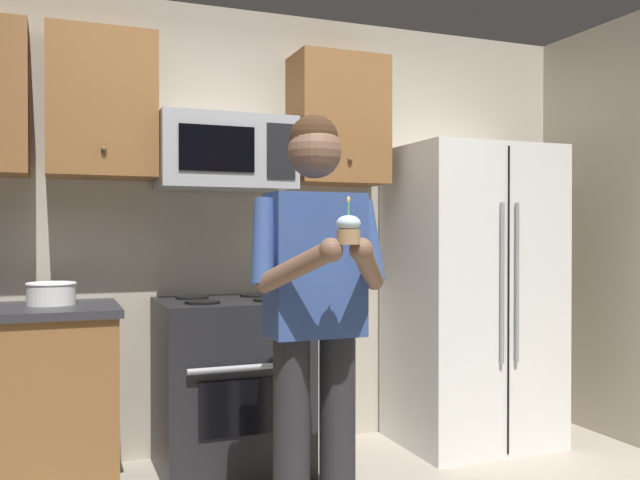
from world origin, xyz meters
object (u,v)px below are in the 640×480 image
at_px(oven_range, 231,385).
at_px(microwave, 225,153).
at_px(person, 316,303).
at_px(cupcake, 348,229).
at_px(refrigerator, 472,295).
at_px(bowl_large_white, 51,293).

relative_size(oven_range, microwave, 1.26).
xyz_separation_m(person, cupcake, (0.00, -0.33, 0.30)).
relative_size(refrigerator, person, 1.02).
height_order(person, cupcake, person).
bearing_deg(cupcake, person, 90.00).
relative_size(refrigerator, bowl_large_white, 7.42).
bearing_deg(person, refrigerator, 34.82).
bearing_deg(bowl_large_white, person, -47.11).
xyz_separation_m(oven_range, microwave, (0.00, 0.12, 1.26)).
bearing_deg(bowl_large_white, microwave, 3.19).
height_order(refrigerator, cupcake, refrigerator).
xyz_separation_m(oven_range, refrigerator, (1.50, -0.04, 0.44)).
bearing_deg(oven_range, cupcake, -85.54).
bearing_deg(microwave, cupcake, -85.91).
bearing_deg(person, bowl_large_white, 132.89).
bearing_deg(microwave, person, -84.72).
bearing_deg(microwave, refrigerator, -6.03).
relative_size(microwave, bowl_large_white, 3.05).
height_order(refrigerator, person, refrigerator).
bearing_deg(person, cupcake, -90.00).
bearing_deg(person, oven_range, 95.90).
distance_m(refrigerator, cupcake, 1.95).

